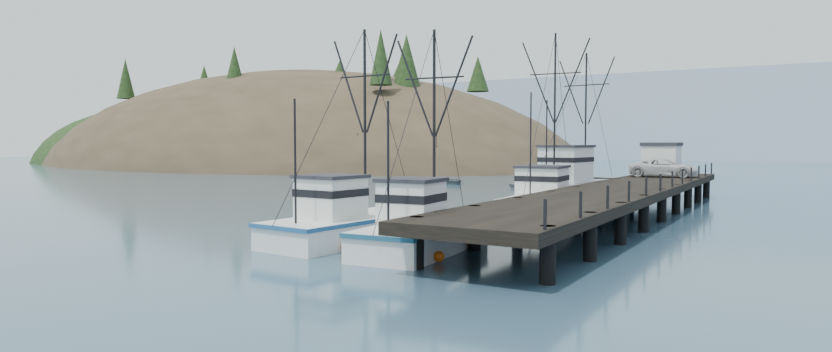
# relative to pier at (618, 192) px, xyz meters

# --- Properties ---
(ground) EXTENTS (400.00, 400.00, 0.00)m
(ground) POSITION_rel_pier_xyz_m (-14.00, -16.00, -1.69)
(ground) COLOR #2C4B62
(ground) RESTS_ON ground
(pier) EXTENTS (6.00, 44.00, 2.00)m
(pier) POSITION_rel_pier_xyz_m (0.00, 0.00, 0.00)
(pier) COLOR black
(pier) RESTS_ON ground
(headland) EXTENTS (134.80, 78.00, 51.00)m
(headland) POSITION_rel_pier_xyz_m (-88.95, 62.61, -6.24)
(headland) COLOR #382D1E
(headland) RESTS_ON ground
(distant_ridge) EXTENTS (360.00, 40.00, 26.00)m
(distant_ridge) POSITION_rel_pier_xyz_m (-4.00, 154.00, -1.69)
(distant_ridge) COLOR #9EB2C6
(distant_ridge) RESTS_ON ground
(distant_ridge_far) EXTENTS (180.00, 25.00, 18.00)m
(distant_ridge_far) POSITION_rel_pier_xyz_m (-54.00, 169.00, -1.69)
(distant_ridge_far) COLOR silver
(distant_ridge_far) RESTS_ON ground
(moored_sailboats) EXTENTS (20.71, 13.64, 6.35)m
(moored_sailboats) POSITION_rel_pier_xyz_m (-43.61, 40.35, -1.36)
(moored_sailboats) COLOR white
(moored_sailboats) RESTS_ON ground
(trawler_near) EXTENTS (4.01, 9.99, 10.26)m
(trawler_near) POSITION_rel_pier_xyz_m (-4.44, -16.20, -0.87)
(trawler_near) COLOR white
(trawler_near) RESTS_ON ground
(trawler_mid) EXTENTS (4.31, 10.80, 10.73)m
(trawler_mid) POSITION_rel_pier_xyz_m (-8.87, -15.69, -0.87)
(trawler_mid) COLOR white
(trawler_mid) RESTS_ON ground
(trawler_far) EXTENTS (4.85, 12.62, 12.68)m
(trawler_far) POSITION_rel_pier_xyz_m (-4.95, 1.37, -0.87)
(trawler_far) COLOR white
(trawler_far) RESTS_ON ground
(work_vessel) EXTENTS (5.86, 14.33, 12.11)m
(work_vessel) POSITION_rel_pier_xyz_m (-5.11, 8.05, -0.46)
(work_vessel) COLOR slate
(work_vessel) RESTS_ON ground
(pier_shed) EXTENTS (3.00, 3.20, 2.80)m
(pier_shed) POSITION_rel_pier_xyz_m (-0.79, 18.00, 1.73)
(pier_shed) COLOR silver
(pier_shed) RESTS_ON pier
(pickup_truck) EXTENTS (5.54, 2.93, 1.48)m
(pickup_truck) POSITION_rel_pier_xyz_m (0.11, 14.17, 1.05)
(pickup_truck) COLOR silver
(pickup_truck) RESTS_ON pier
(motorboat) EXTENTS (5.89, 5.70, 0.99)m
(motorboat) POSITION_rel_pier_xyz_m (-25.29, 25.20, -1.69)
(motorboat) COLOR #545B5E
(motorboat) RESTS_ON ground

